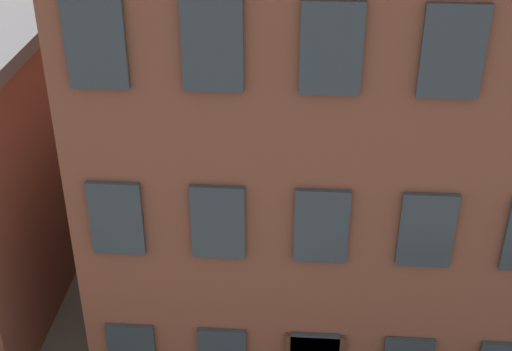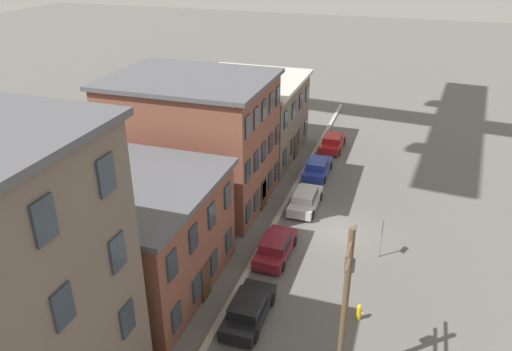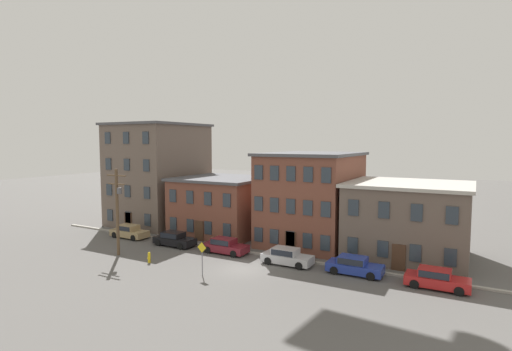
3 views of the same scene
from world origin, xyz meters
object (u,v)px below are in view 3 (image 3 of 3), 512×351
(utility_pole, at_px, (118,207))
(fire_hydrant, at_px, (149,257))
(car_black, at_px, (174,239))
(car_tan, at_px, (129,231))
(car_silver, at_px, (287,256))
(car_red, at_px, (436,278))
(car_maroon, at_px, (225,245))
(caution_sign, at_px, (202,253))
(car_blue, at_px, (354,265))

(utility_pole, bearing_deg, fire_hydrant, -5.01)
(utility_pole, bearing_deg, car_black, 66.16)
(car_tan, xyz_separation_m, utility_pole, (4.37, -5.41, 3.82))
(car_silver, bearing_deg, car_red, 0.51)
(fire_hydrant, bearing_deg, car_red, 13.72)
(car_maroon, xyz_separation_m, fire_hydrant, (-4.13, -5.80, -0.27))
(car_red, bearing_deg, car_maroon, 179.18)
(car_black, distance_m, caution_sign, 10.10)
(caution_sign, bearing_deg, car_red, 20.00)
(car_silver, xyz_separation_m, car_blue, (5.81, 0.29, 0.00))
(caution_sign, xyz_separation_m, fire_hydrant, (-6.14, 0.48, -1.34))
(car_silver, relative_size, utility_pole, 0.54)
(car_maroon, xyz_separation_m, utility_pole, (-8.32, -5.44, 3.82))
(car_tan, xyz_separation_m, car_silver, (19.35, -0.34, 0.00))
(car_maroon, distance_m, caution_sign, 6.69)
(car_black, bearing_deg, car_tan, 177.96)
(car_tan, xyz_separation_m, fire_hydrant, (8.55, -5.78, -0.27))
(car_maroon, bearing_deg, car_blue, -0.40)
(car_black, bearing_deg, car_maroon, 2.52)
(car_tan, relative_size, utility_pole, 0.54)
(car_blue, relative_size, fire_hydrant, 4.58)
(car_black, bearing_deg, car_blue, 0.55)
(car_black, relative_size, caution_sign, 1.60)
(car_maroon, distance_m, car_silver, 6.68)
(car_black, bearing_deg, utility_pole, -113.84)
(car_blue, height_order, car_red, same)
(car_black, relative_size, car_maroon, 1.00)
(car_blue, bearing_deg, car_red, -1.70)
(car_tan, xyz_separation_m, car_blue, (25.16, -0.06, 0.00))
(utility_pole, bearing_deg, caution_sign, -4.70)
(car_blue, relative_size, caution_sign, 1.60)
(car_maroon, relative_size, utility_pole, 0.54)
(car_blue, height_order, fire_hydrant, car_blue)
(fire_hydrant, bearing_deg, car_maroon, 54.55)
(utility_pole, bearing_deg, car_red, 10.90)
(car_maroon, height_order, fire_hydrant, car_maroon)
(car_maroon, xyz_separation_m, car_red, (18.54, -0.27, 0.00))
(car_red, height_order, caution_sign, caution_sign)
(car_tan, xyz_separation_m, car_red, (31.23, -0.24, 0.00))
(car_tan, height_order, car_maroon, same)
(car_maroon, height_order, utility_pole, utility_pole)
(car_tan, bearing_deg, car_silver, -1.02)
(car_black, xyz_separation_m, caution_sign, (8.04, -6.02, 1.08))
(car_silver, xyz_separation_m, utility_pole, (-14.98, -5.07, 3.82))
(car_black, relative_size, car_red, 1.00)
(car_black, relative_size, utility_pole, 0.54)
(car_blue, xyz_separation_m, utility_pole, (-20.79, -5.35, 3.82))
(car_red, relative_size, fire_hydrant, 4.58)
(car_silver, relative_size, caution_sign, 1.60)
(car_blue, bearing_deg, car_maroon, 179.60)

